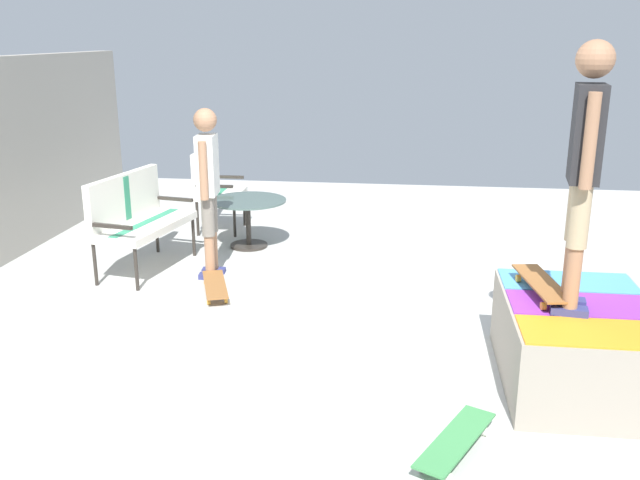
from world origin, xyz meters
TOP-DOWN VIEW (x-y plane):
  - ground_plane at (0.00, 0.00)m, footprint 12.00×12.00m
  - skate_ramp at (-0.73, -1.70)m, footprint 1.44×1.83m
  - patio_bench at (1.29, 2.40)m, footprint 1.33×0.77m
  - patio_chair_near_house at (2.87, 2.03)m, footprint 0.62×0.56m
  - patio_table at (2.22, 1.41)m, footprint 0.90×0.90m
  - person_watching at (1.17, 1.56)m, footprint 0.48×0.26m
  - person_skater at (-0.85, -1.54)m, footprint 0.48×0.28m
  - skateboard_by_bench at (0.67, 1.39)m, footprint 0.82×0.46m
  - skateboard_spare at (-1.74, -0.77)m, footprint 0.81×0.54m
  - skateboard_on_ramp at (-0.59, -1.41)m, footprint 0.82×0.32m

SIDE VIEW (x-z plane):
  - ground_plane at x=0.00m, z-range -0.10..0.00m
  - skateboard_by_bench at x=0.67m, z-range 0.03..0.14m
  - skateboard_spare at x=-1.74m, z-range 0.03..0.14m
  - skate_ramp at x=-0.73m, z-range 0.00..0.60m
  - patio_table at x=2.22m, z-range 0.12..0.69m
  - patio_chair_near_house at x=2.87m, z-range 0.10..1.12m
  - patio_bench at x=1.29m, z-range 0.11..1.13m
  - skateboard_on_ramp at x=-0.59m, z-range 0.64..0.74m
  - person_watching at x=1.17m, z-range 0.15..1.87m
  - person_skater at x=-0.85m, z-range 0.77..2.54m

